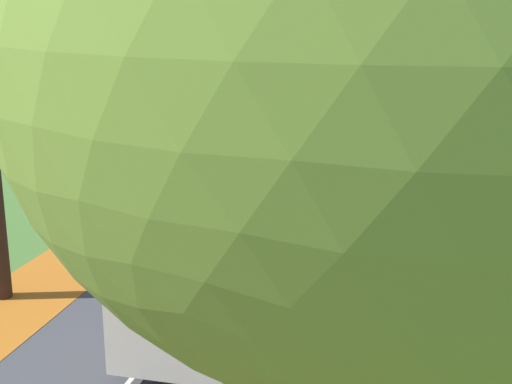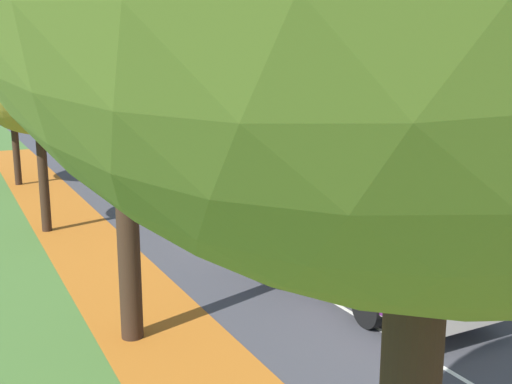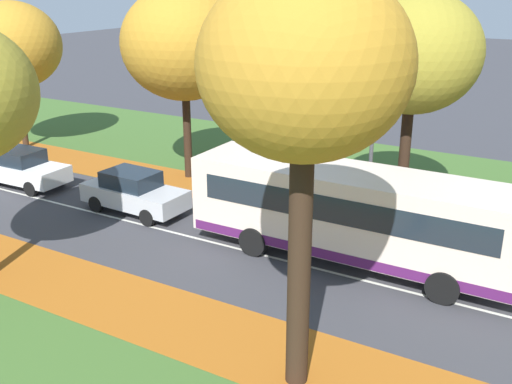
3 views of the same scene
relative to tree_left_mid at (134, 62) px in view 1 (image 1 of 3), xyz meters
The scene contains 17 objects.
grass_verge_left 6.70m from the tree_left_mid, 169.81° to the left, with size 12.00×90.00×0.01m, color #3D6028.
leaf_litter_left 7.78m from the tree_left_mid, 79.93° to the right, with size 2.80×60.00×0.00m, color #9E5619.
leaf_litter_right 12.75m from the tree_left_mid, 27.77° to the right, with size 2.80×60.00×0.00m, color #9E5619.
road_centre_line 7.89m from the tree_left_mid, ahead, with size 0.12×80.00×0.01m, color silver.
tree_left_mid is the anchor object (origin of this frame).
tree_left_far 10.18m from the tree_left_mid, 89.52° to the left, with size 6.08×6.08×8.87m.
tree_right_nearest 23.84m from the tree_left_mid, 61.65° to the right, with size 6.01×6.01×10.44m.
tree_right_near 14.30m from the tree_left_mid, 41.32° to the right, with size 4.64×4.64×8.23m.
tree_right_mid 10.99m from the tree_left_mid, ahead, with size 5.33×5.33×8.32m.
tree_right_far 15.25m from the tree_left_mid, 45.56° to the left, with size 4.83×4.83×7.50m.
streetlamp_right 12.74m from the tree_left_mid, 42.98° to the right, with size 1.89×0.28×6.00m.
bus 11.90m from the tree_left_mid, 54.11° to the right, with size 2.69×10.40×2.98m.
car_silver_lead 8.00m from the tree_left_mid, ahead, with size 1.89×4.26×1.62m.
car_white_following 9.90m from the tree_left_mid, 42.96° to the left, with size 1.90×4.26×1.62m.
car_green_third_in_line 15.07m from the tree_left_mid, 62.84° to the left, with size 1.85×4.23×1.62m.
car_red_fourth_in_line 21.29m from the tree_left_mid, 71.91° to the left, with size 1.86×4.24×1.62m.
car_grey_trailing 27.76m from the tree_left_mid, 76.10° to the left, with size 1.90×4.26×1.62m.
Camera 1 is at (5.97, -7.01, 7.96)m, focal length 50.00 mm.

